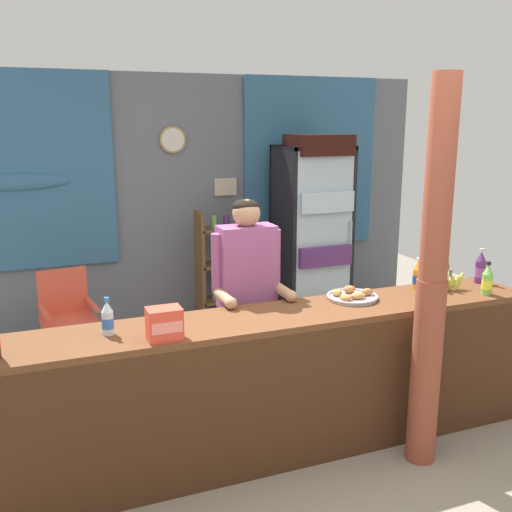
# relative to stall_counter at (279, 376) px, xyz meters

# --- Properties ---
(ground_plane) EXTENTS (8.13, 8.13, 0.00)m
(ground_plane) POSITION_rel_stall_counter_xyz_m (0.10, 0.89, -0.58)
(ground_plane) COLOR gray
(back_wall_curtained) EXTENTS (5.40, 0.22, 2.57)m
(back_wall_curtained) POSITION_rel_stall_counter_xyz_m (0.08, 2.82, 0.76)
(back_wall_curtained) COLOR slate
(back_wall_curtained) RESTS_ON ground
(stall_counter) EXTENTS (3.67, 0.51, 0.94)m
(stall_counter) POSITION_rel_stall_counter_xyz_m (0.00, 0.00, 0.00)
(stall_counter) COLOR brown
(stall_counter) RESTS_ON ground
(timber_post) EXTENTS (0.20, 0.18, 2.38)m
(timber_post) POSITION_rel_stall_counter_xyz_m (0.86, -0.31, 0.56)
(timber_post) COLOR brown
(timber_post) RESTS_ON ground
(drink_fridge) EXTENTS (0.69, 0.66, 1.98)m
(drink_fridge) POSITION_rel_stall_counter_xyz_m (1.35, 2.22, 0.50)
(drink_fridge) COLOR black
(drink_fridge) RESTS_ON ground
(bottle_shelf_rack) EXTENTS (0.48, 0.28, 1.24)m
(bottle_shelf_rack) POSITION_rel_stall_counter_xyz_m (0.42, 2.44, 0.06)
(bottle_shelf_rack) COLOR brown
(bottle_shelf_rack) RESTS_ON ground
(plastic_lawn_chair) EXTENTS (0.50, 0.50, 0.86)m
(plastic_lawn_chair) POSITION_rel_stall_counter_xyz_m (-1.12, 1.99, -0.09)
(plastic_lawn_chair) COLOR #E5563D
(plastic_lawn_chair) RESTS_ON ground
(shopkeeper) EXTENTS (0.50, 0.42, 1.60)m
(shopkeeper) POSITION_rel_stall_counter_xyz_m (0.01, 0.58, 0.43)
(shopkeeper) COLOR #28282D
(shopkeeper) RESTS_ON ground
(soda_bottle_orange_soda) EXTENTS (0.07, 0.07, 0.23)m
(soda_bottle_orange_soda) POSITION_rel_stall_counter_xyz_m (1.19, 0.26, 0.46)
(soda_bottle_orange_soda) COLOR orange
(soda_bottle_orange_soda) RESTS_ON stall_counter
(soda_bottle_lime_soda) EXTENTS (0.07, 0.07, 0.23)m
(soda_bottle_lime_soda) POSITION_rel_stall_counter_xyz_m (1.55, -0.03, 0.46)
(soda_bottle_lime_soda) COLOR #75C64C
(soda_bottle_lime_soda) RESTS_ON stall_counter
(soda_bottle_grape_soda) EXTENTS (0.08, 0.08, 0.26)m
(soda_bottle_grape_soda) POSITION_rel_stall_counter_xyz_m (1.72, 0.23, 0.47)
(soda_bottle_grape_soda) COLOR #56286B
(soda_bottle_grape_soda) RESTS_ON stall_counter
(soda_bottle_water) EXTENTS (0.07, 0.07, 0.22)m
(soda_bottle_water) POSITION_rel_stall_counter_xyz_m (-0.99, 0.14, 0.45)
(soda_bottle_water) COLOR silver
(soda_bottle_water) RESTS_ON stall_counter
(snack_box_crackers) EXTENTS (0.19, 0.14, 0.18)m
(snack_box_crackers) POSITION_rel_stall_counter_xyz_m (-0.71, -0.05, 0.45)
(snack_box_crackers) COLOR #E5422D
(snack_box_crackers) RESTS_ON stall_counter
(pastry_tray) EXTENTS (0.34, 0.34, 0.07)m
(pastry_tray) POSITION_rel_stall_counter_xyz_m (0.63, 0.22, 0.38)
(pastry_tray) COLOR #BCBCC1
(pastry_tray) RESTS_ON stall_counter
(banana_bunch) EXTENTS (0.27, 0.07, 0.16)m
(banana_bunch) POSITION_rel_stall_counter_xyz_m (1.38, 0.14, 0.42)
(banana_bunch) COLOR #CCC14C
(banana_bunch) RESTS_ON stall_counter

